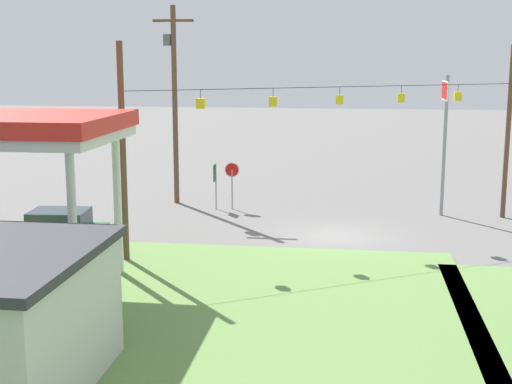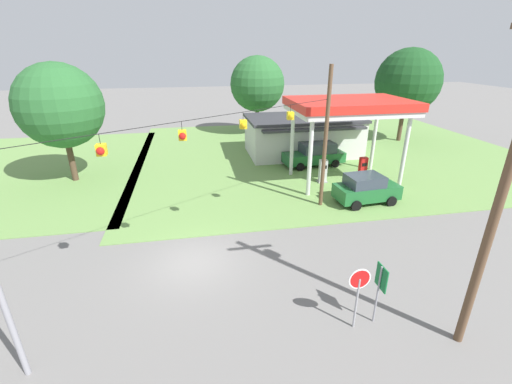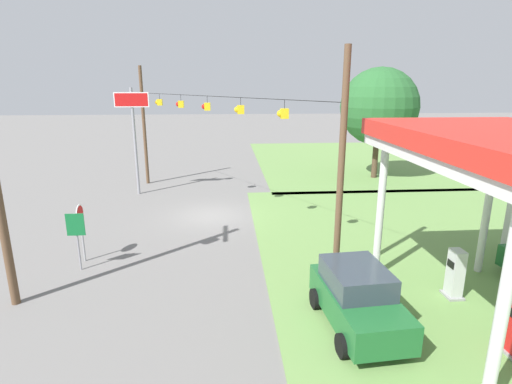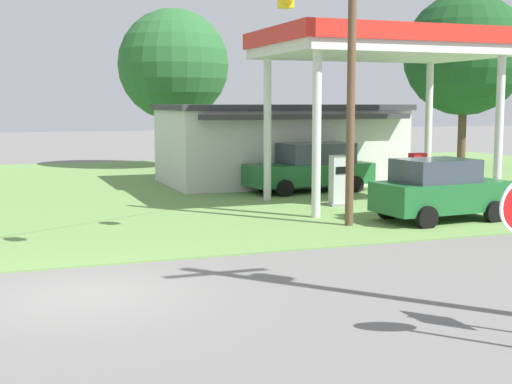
# 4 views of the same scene
# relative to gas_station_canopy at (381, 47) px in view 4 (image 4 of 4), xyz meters

# --- Properties ---
(ground_plane) EXTENTS (160.00, 160.00, 0.00)m
(ground_plane) POSITION_rel_gas_station_canopy_xyz_m (-11.30, -8.79, -5.50)
(ground_plane) COLOR slate
(grass_verge_station_corner) EXTENTS (36.00, 28.00, 0.04)m
(grass_verge_station_corner) POSITION_rel_gas_station_canopy_xyz_m (2.00, 7.57, -5.48)
(grass_verge_station_corner) COLOR #6B934C
(grass_verge_station_corner) RESTS_ON ground
(gas_station_canopy) EXTENTS (8.24, 5.62, 6.06)m
(gas_station_canopy) POSITION_rel_gas_station_canopy_xyz_m (0.00, 0.00, 0.00)
(gas_station_canopy) COLOR silver
(gas_station_canopy) RESTS_ON ground
(gas_station_store) EXTENTS (10.39, 6.55, 3.52)m
(gas_station_store) POSITION_rel_gas_station_canopy_xyz_m (-0.76, 7.55, -3.72)
(gas_station_store) COLOR silver
(gas_station_store) RESTS_ON ground
(fuel_pump_near) EXTENTS (0.71, 0.56, 1.79)m
(fuel_pump_near) POSITION_rel_gas_station_canopy_xyz_m (-1.59, -0.00, -4.65)
(fuel_pump_near) COLOR gray
(fuel_pump_near) RESTS_ON ground
(fuel_pump_far) EXTENTS (0.71, 0.56, 1.79)m
(fuel_pump_far) POSITION_rel_gas_station_canopy_xyz_m (1.59, -0.00, -4.65)
(fuel_pump_far) COLOR gray
(fuel_pump_far) RESTS_ON ground
(car_at_pumps_front) EXTENTS (4.19, 2.36, 1.91)m
(car_at_pumps_front) POSITION_rel_gas_station_canopy_xyz_m (-0.17, -3.94, -4.52)
(car_at_pumps_front) COLOR #1E602D
(car_at_pumps_front) RESTS_ON ground
(car_at_pumps_rear) EXTENTS (5.31, 2.47, 1.99)m
(car_at_pumps_rear) POSITION_rel_gas_station_canopy_xyz_m (-0.82, 3.94, -4.49)
(car_at_pumps_rear) COLOR #1E602D
(car_at_pumps_rear) RESTS_ON ground
(signal_span_gantry) EXTENTS (16.56, 10.24, 8.54)m
(signal_span_gantry) POSITION_rel_gas_station_canopy_xyz_m (-11.30, -8.80, -0.77)
(signal_span_gantry) COLOR brown
(signal_span_gantry) RESTS_ON ground
(tree_behind_station) EXTENTS (6.00, 6.00, 8.65)m
(tree_behind_station) POSITION_rel_gas_station_canopy_xyz_m (-3.47, 16.17, 0.14)
(tree_behind_station) COLOR #4C3828
(tree_behind_station) RESTS_ON ground
(tree_far_back) EXTENTS (6.53, 6.53, 9.45)m
(tree_far_back) POSITION_rel_gas_station_canopy_xyz_m (11.11, 10.42, 0.67)
(tree_far_back) COLOR #4C3828
(tree_far_back) RESTS_ON ground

